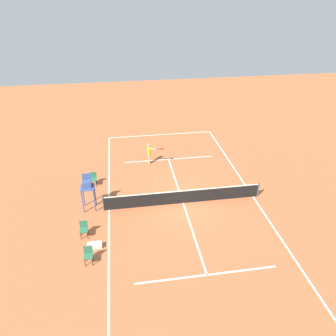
% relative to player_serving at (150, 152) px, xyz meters
% --- Properties ---
extents(ground_plane, '(60.00, 60.00, 0.00)m').
position_rel_player_serving_xyz_m(ground_plane, '(-1.53, 5.51, -1.01)').
color(ground_plane, '#B76038').
extents(court_lines, '(9.47, 21.74, 0.01)m').
position_rel_player_serving_xyz_m(court_lines, '(-1.53, 5.51, -1.01)').
color(court_lines, white).
rests_on(court_lines, ground).
extents(tennis_net, '(10.07, 0.10, 1.07)m').
position_rel_player_serving_xyz_m(tennis_net, '(-1.53, 5.51, -0.52)').
color(tennis_net, '#4C4C51').
rests_on(tennis_net, ground).
extents(player_serving, '(1.25, 0.71, 1.70)m').
position_rel_player_serving_xyz_m(player_serving, '(0.00, 0.00, 0.00)').
color(player_serving, '#D8A884').
rests_on(player_serving, ground).
extents(tennis_ball, '(0.07, 0.07, 0.07)m').
position_rel_player_serving_xyz_m(tennis_ball, '(-0.23, 2.26, -0.98)').
color(tennis_ball, '#CCE033').
rests_on(tennis_ball, ground).
extents(umpire_chair, '(0.80, 0.80, 2.41)m').
position_rel_player_serving_xyz_m(umpire_chair, '(4.29, 5.17, 0.59)').
color(umpire_chair, '#38518C').
rests_on(umpire_chair, ground).
extents(courtside_chair_near, '(0.44, 0.46, 0.95)m').
position_rel_player_serving_xyz_m(courtside_chair_near, '(4.46, 7.72, -0.48)').
color(courtside_chair_near, '#262626').
rests_on(courtside_chair_near, ground).
extents(courtside_chair_mid, '(0.44, 0.46, 0.95)m').
position_rel_player_serving_xyz_m(courtside_chair_mid, '(4.17, 2.46, -0.48)').
color(courtside_chair_mid, '#262626').
rests_on(courtside_chair_mid, ground).
extents(courtside_chair_far, '(0.44, 0.46, 0.95)m').
position_rel_player_serving_xyz_m(courtside_chair_far, '(4.11, 9.74, -0.48)').
color(courtside_chair_far, '#262626').
rests_on(courtside_chair_far, ground).
extents(equipment_bag, '(0.76, 0.32, 0.30)m').
position_rel_player_serving_xyz_m(equipment_bag, '(3.88, 8.73, -0.86)').
color(equipment_bag, white).
rests_on(equipment_bag, ground).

